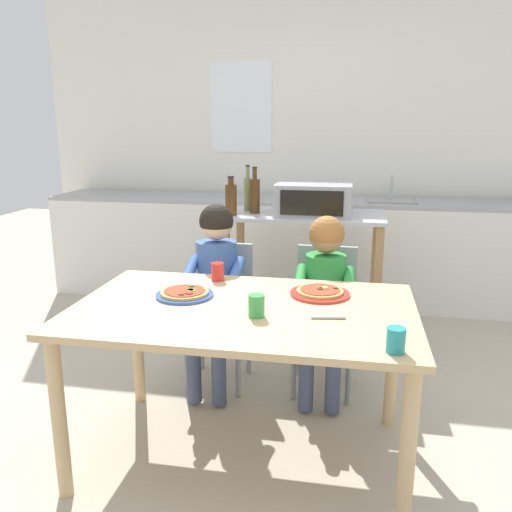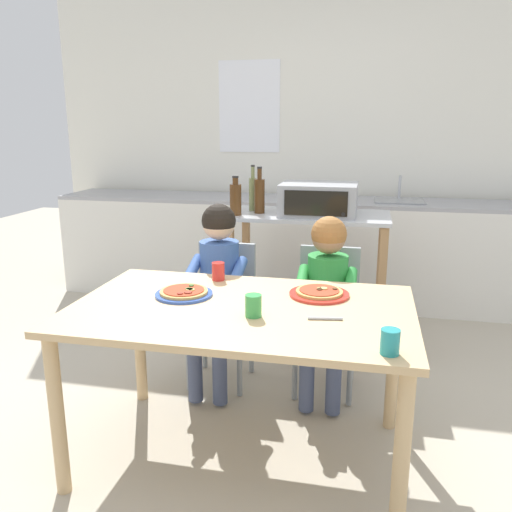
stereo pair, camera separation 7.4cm
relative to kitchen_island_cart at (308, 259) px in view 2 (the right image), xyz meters
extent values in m
plane|color=#B7AD99|center=(-0.13, -0.29, -0.61)|extent=(10.78, 10.78, 0.00)
cube|color=white|center=(-0.13, 1.39, 0.74)|extent=(4.83, 0.12, 2.70)
cube|color=white|center=(-0.71, 1.32, 1.04)|extent=(0.56, 0.01, 0.80)
cube|color=silver|center=(-0.13, 0.98, -0.18)|extent=(4.35, 0.60, 0.85)
cube|color=#9E9EA3|center=(-0.13, 0.98, 0.26)|extent=(4.35, 0.60, 0.03)
cube|color=gray|center=(0.63, 0.98, 0.27)|extent=(0.40, 0.33, 0.02)
cylinder|color=#B7BABF|center=(0.63, 1.10, 0.37)|extent=(0.02, 0.02, 0.20)
cube|color=#B7BABF|center=(0.00, 0.00, 0.30)|extent=(1.06, 0.54, 0.02)
cube|color=#AD7F51|center=(0.00, 0.00, -0.29)|extent=(0.97, 0.50, 0.02)
cube|color=#AD7F51|center=(-0.49, -0.23, -0.16)|extent=(0.05, 0.05, 0.89)
cube|color=#AD7F51|center=(0.49, -0.23, -0.16)|extent=(0.05, 0.05, 0.89)
cube|color=#AD7F51|center=(-0.49, 0.23, -0.16)|extent=(0.05, 0.05, 0.89)
cube|color=#AD7F51|center=(0.49, 0.23, -0.16)|extent=(0.05, 0.05, 0.89)
cube|color=#999BA0|center=(0.06, -0.02, 0.41)|extent=(0.49, 0.39, 0.21)
cube|color=black|center=(0.06, -0.22, 0.41)|extent=(0.39, 0.01, 0.16)
cylinder|color=black|center=(0.23, -0.22, 0.35)|extent=(0.02, 0.01, 0.02)
cylinder|color=olive|center=(-0.40, 0.04, 0.42)|extent=(0.05, 0.05, 0.22)
cylinder|color=olive|center=(-0.40, 0.04, 0.57)|extent=(0.02, 0.02, 0.08)
cylinder|color=black|center=(-0.40, 0.04, 0.62)|extent=(0.03, 0.03, 0.01)
cylinder|color=#4C2D14|center=(-0.33, -0.05, 0.42)|extent=(0.07, 0.07, 0.23)
cylinder|color=#4C2D14|center=(-0.33, -0.05, 0.57)|extent=(0.03, 0.03, 0.07)
cylinder|color=black|center=(-0.33, -0.05, 0.61)|extent=(0.03, 0.03, 0.01)
cylinder|color=#4C2D14|center=(-0.47, -0.16, 0.41)|extent=(0.08, 0.08, 0.20)
cylinder|color=#4C2D14|center=(-0.47, -0.16, 0.53)|extent=(0.04, 0.04, 0.04)
cylinder|color=black|center=(-0.47, -0.16, 0.56)|extent=(0.04, 0.04, 0.01)
cube|color=tan|center=(-0.13, -1.37, 0.11)|extent=(1.47, 0.91, 0.03)
cylinder|color=tan|center=(-0.81, -1.76, -0.26)|extent=(0.06, 0.06, 0.71)
cylinder|color=tan|center=(0.54, -1.76, -0.26)|extent=(0.06, 0.06, 0.71)
cylinder|color=tan|center=(-0.81, -0.98, -0.26)|extent=(0.06, 0.06, 0.71)
cylinder|color=tan|center=(0.54, -0.98, -0.26)|extent=(0.06, 0.06, 0.71)
cube|color=gray|center=(-0.42, -0.70, -0.17)|extent=(0.36, 0.36, 0.04)
cube|color=gray|center=(-0.42, -0.54, 0.02)|extent=(0.34, 0.03, 0.38)
cylinder|color=gray|center=(-0.27, -0.85, -0.39)|extent=(0.03, 0.03, 0.42)
cylinder|color=gray|center=(-0.57, -0.85, -0.39)|extent=(0.03, 0.03, 0.42)
cylinder|color=gray|center=(-0.27, -0.55, -0.39)|extent=(0.03, 0.03, 0.42)
cylinder|color=gray|center=(-0.57, -0.55, -0.39)|extent=(0.03, 0.03, 0.42)
cube|color=gray|center=(0.18, -0.67, -0.17)|extent=(0.36, 0.36, 0.04)
cube|color=gray|center=(0.18, -0.51, 0.02)|extent=(0.34, 0.03, 0.38)
cylinder|color=gray|center=(0.33, -0.82, -0.39)|extent=(0.03, 0.03, 0.42)
cylinder|color=gray|center=(0.03, -0.82, -0.39)|extent=(0.03, 0.03, 0.42)
cylinder|color=gray|center=(0.33, -0.52, -0.39)|extent=(0.03, 0.03, 0.42)
cylinder|color=gray|center=(0.03, -0.52, -0.39)|extent=(0.03, 0.03, 0.42)
cube|color=#424C6B|center=(-0.35, -0.84, -0.13)|extent=(0.10, 0.30, 0.10)
cylinder|color=#424C6B|center=(-0.35, -0.97, -0.37)|extent=(0.08, 0.08, 0.44)
cube|color=#424C6B|center=(-0.49, -0.84, -0.13)|extent=(0.10, 0.30, 0.10)
cylinder|color=#424C6B|center=(-0.49, -0.97, -0.37)|extent=(0.08, 0.08, 0.44)
cylinder|color=#3D60A8|center=(-0.29, -0.80, 0.10)|extent=(0.06, 0.26, 0.15)
cylinder|color=#3D60A8|center=(-0.55, -0.80, 0.10)|extent=(0.06, 0.26, 0.15)
cylinder|color=#3D60A8|center=(-0.42, -0.70, 0.06)|extent=(0.22, 0.22, 0.38)
sphere|color=beige|center=(-0.42, -0.70, 0.35)|extent=(0.18, 0.18, 0.18)
sphere|color=black|center=(-0.42, -0.70, 0.37)|extent=(0.19, 0.19, 0.19)
cube|color=#424C6B|center=(0.25, -0.81, -0.13)|extent=(0.10, 0.30, 0.10)
cylinder|color=#424C6B|center=(0.25, -0.94, -0.37)|extent=(0.08, 0.08, 0.44)
cube|color=#424C6B|center=(0.11, -0.81, -0.13)|extent=(0.10, 0.30, 0.10)
cylinder|color=#424C6B|center=(0.11, -0.94, -0.37)|extent=(0.08, 0.08, 0.44)
cylinder|color=green|center=(0.31, -0.77, 0.07)|extent=(0.06, 0.26, 0.15)
cylinder|color=green|center=(0.05, -0.77, 0.07)|extent=(0.06, 0.26, 0.15)
cylinder|color=green|center=(0.18, -0.67, 0.03)|extent=(0.22, 0.22, 0.33)
sphere|color=#A37556|center=(0.18, -0.67, 0.30)|extent=(0.18, 0.18, 0.18)
sphere|color=#9E6633|center=(0.18, -0.67, 0.31)|extent=(0.19, 0.19, 0.19)
cylinder|color=#3356B7|center=(-0.42, -1.28, 0.13)|extent=(0.26, 0.26, 0.01)
cylinder|color=tan|center=(-0.42, -1.28, 0.14)|extent=(0.22, 0.22, 0.01)
cylinder|color=#B23D23|center=(-0.42, -1.28, 0.15)|extent=(0.19, 0.19, 0.00)
cylinder|color=maroon|center=(-0.42, -1.34, 0.16)|extent=(0.03, 0.03, 0.01)
cylinder|color=#DBC666|center=(-0.39, -1.28, 0.16)|extent=(0.03, 0.03, 0.01)
cylinder|color=#386628|center=(-0.40, -1.27, 0.16)|extent=(0.03, 0.03, 0.01)
cylinder|color=#386628|center=(-0.41, -1.22, 0.16)|extent=(0.02, 0.02, 0.01)
cylinder|color=maroon|center=(-0.39, -1.32, 0.16)|extent=(0.04, 0.04, 0.01)
cylinder|color=#DBC666|center=(-0.40, -1.28, 0.16)|extent=(0.03, 0.03, 0.01)
cylinder|color=red|center=(0.18, -1.15, 0.13)|extent=(0.27, 0.27, 0.01)
cylinder|color=tan|center=(0.18, -1.15, 0.14)|extent=(0.21, 0.21, 0.01)
cylinder|color=#B23D23|center=(0.18, -1.15, 0.15)|extent=(0.18, 0.18, 0.00)
cylinder|color=#563319|center=(0.25, -1.13, 0.16)|extent=(0.02, 0.02, 0.01)
cylinder|color=#563319|center=(0.18, -1.15, 0.16)|extent=(0.03, 0.03, 0.01)
cylinder|color=#DBC666|center=(0.18, -1.14, 0.16)|extent=(0.02, 0.02, 0.01)
cylinder|color=#DBC666|center=(0.20, -1.13, 0.16)|extent=(0.03, 0.03, 0.01)
cylinder|color=green|center=(-0.05, -1.48, 0.17)|extent=(0.07, 0.07, 0.09)
cylinder|color=teal|center=(0.48, -1.73, 0.17)|extent=(0.07, 0.07, 0.09)
cylinder|color=red|center=(-0.34, -1.01, 0.17)|extent=(0.06, 0.06, 0.09)
cylinder|color=#B7BABF|center=(0.24, -1.45, 0.13)|extent=(0.14, 0.03, 0.01)
camera|label=1|loc=(0.31, -3.45, 0.89)|focal=36.61mm
camera|label=2|loc=(0.38, -3.44, 0.89)|focal=36.61mm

